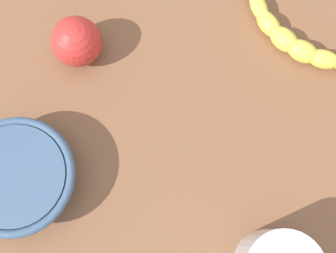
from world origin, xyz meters
TOP-DOWN VIEW (x-y plane):
  - wooden_tabletop at (0.00, 0.00)cm, footprint 120.00×120.00cm
  - banana at (16.18, -4.71)cm, footprint 6.66×19.90cm
  - ceramic_bowl at (-21.32, 15.65)cm, footprint 15.36×15.36cm
  - apple_fruit at (-2.06, 20.57)cm, footprint 7.03×7.03cm

SIDE VIEW (x-z plane):
  - wooden_tabletop at x=0.00cm, z-range 0.00..3.00cm
  - banana at x=16.18cm, z-range 3.00..6.04cm
  - ceramic_bowl at x=-21.32cm, z-range 3.48..8.55cm
  - apple_fruit at x=-2.06cm, z-range 3.00..10.03cm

